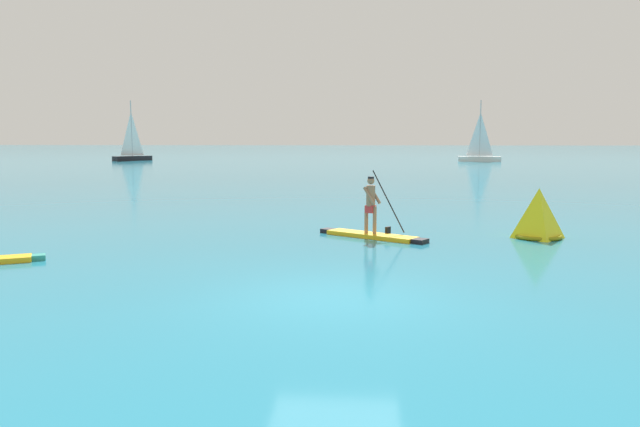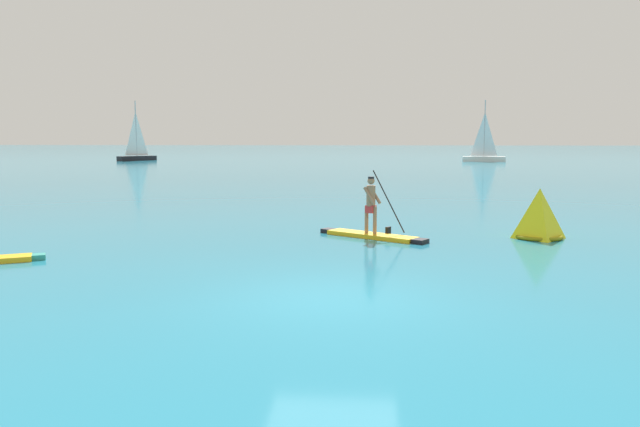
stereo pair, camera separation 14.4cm
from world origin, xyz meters
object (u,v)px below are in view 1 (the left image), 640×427
Objects in this scene: race_marker_buoy at (538,216)px; sailboat_left_horizon at (132,152)px; sailboat_right_horizon at (479,154)px; paddleboarder_mid_center at (372,226)px.

sailboat_left_horizon is (-34.05, 58.79, 0.37)m from race_marker_buoy.
sailboat_right_horizon is (9.10, 59.02, 0.22)m from race_marker_buoy.
sailboat_left_horizon reaches higher than race_marker_buoy.
sailboat_left_horizon is 1.01× the size of sailboat_right_horizon.
sailboat_right_horizon is at bearing 81.24° from race_marker_buoy.
sailboat_right_horizon is (43.14, 0.23, -0.14)m from sailboat_left_horizon.
race_marker_buoy is 67.94m from sailboat_left_horizon.
paddleboarder_mid_center is at bearing -96.36° from sailboat_right_horizon.
sailboat_right_horizon reaches higher than race_marker_buoy.
sailboat_left_horizon is at bearing 120.08° from race_marker_buoy.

